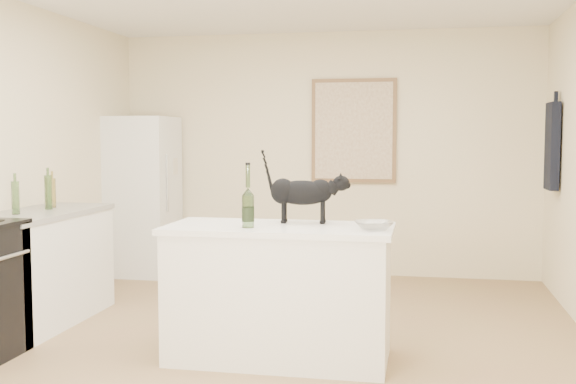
{
  "coord_description": "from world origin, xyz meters",
  "views": [
    {
      "loc": [
        1.03,
        -4.63,
        1.49
      ],
      "look_at": [
        0.15,
        -0.15,
        1.12
      ],
      "focal_mm": 43.04,
      "sensor_mm": 36.0,
      "label": 1
    }
  ],
  "objects_px": {
    "fridge": "(142,196)",
    "wine_bottle": "(248,199)",
    "glass_bowl": "(374,226)",
    "black_cat": "(302,196)"
  },
  "relations": [
    {
      "from": "fridge",
      "to": "wine_bottle",
      "type": "relative_size",
      "value": 4.6
    },
    {
      "from": "fridge",
      "to": "wine_bottle",
      "type": "bearing_deg",
      "value": -55.09
    },
    {
      "from": "wine_bottle",
      "to": "glass_bowl",
      "type": "xyz_separation_m",
      "value": [
        0.81,
        0.02,
        -0.16
      ]
    },
    {
      "from": "glass_bowl",
      "to": "wine_bottle",
      "type": "bearing_deg",
      "value": -178.35
    },
    {
      "from": "wine_bottle",
      "to": "glass_bowl",
      "type": "bearing_deg",
      "value": 1.65
    },
    {
      "from": "fridge",
      "to": "black_cat",
      "type": "relative_size",
      "value": 3.21
    },
    {
      "from": "black_cat",
      "to": "wine_bottle",
      "type": "height_order",
      "value": "black_cat"
    },
    {
      "from": "fridge",
      "to": "black_cat",
      "type": "bearing_deg",
      "value": -47.59
    },
    {
      "from": "wine_bottle",
      "to": "glass_bowl",
      "type": "distance_m",
      "value": 0.82
    },
    {
      "from": "fridge",
      "to": "black_cat",
      "type": "distance_m",
      "value": 3.23
    }
  ]
}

